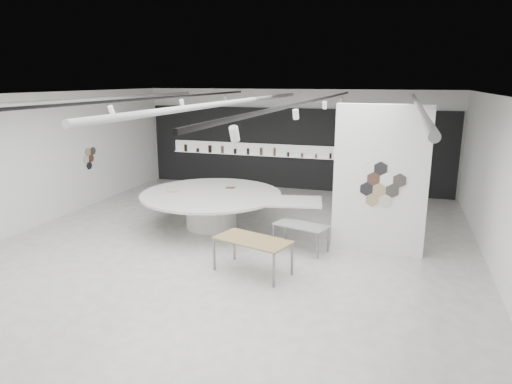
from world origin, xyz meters
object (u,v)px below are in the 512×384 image
(sample_table_stone, at_px, (301,227))
(kitchen_counter, at_px, (375,184))
(sample_table_wood, at_px, (253,242))
(partition_column, at_px, (380,180))
(display_island, at_px, (214,205))

(sample_table_stone, relative_size, kitchen_counter, 0.83)
(sample_table_wood, relative_size, kitchen_counter, 1.05)
(partition_column, relative_size, sample_table_stone, 2.52)
(display_island, relative_size, sample_table_wood, 3.09)
(sample_table_stone, height_order, kitchen_counter, kitchen_counter)
(partition_column, relative_size, display_island, 0.64)
(partition_column, bearing_deg, sample_table_wood, -138.81)
(kitchen_counter, bearing_deg, partition_column, -78.85)
(display_island, distance_m, sample_table_stone, 2.95)
(display_island, height_order, sample_table_wood, display_island)
(partition_column, bearing_deg, sample_table_stone, -162.88)
(display_island, distance_m, sample_table_wood, 3.38)
(sample_table_stone, distance_m, kitchen_counter, 6.25)
(partition_column, distance_m, kitchen_counter, 5.70)
(sample_table_stone, bearing_deg, display_island, 159.22)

